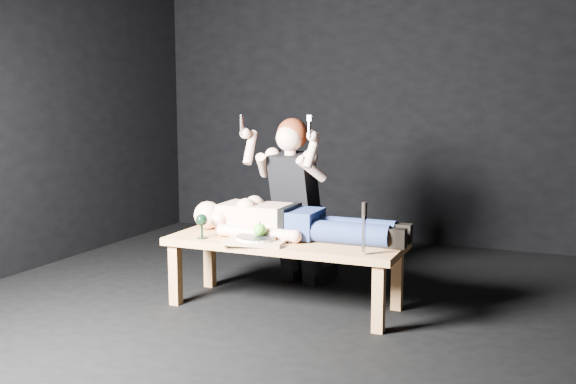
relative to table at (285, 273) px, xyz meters
The scene contains 13 objects.
ground 0.42m from the table, 41.48° to the right, with size 5.00×5.00×0.00m, color black.
back_wall 2.61m from the table, 83.20° to the left, with size 5.00×5.00×0.00m, color black.
table is the anchor object (origin of this frame).
lying_man 0.36m from the table, 65.42° to the left, with size 1.42×0.43×0.25m, color #E4B18C, non-canonical shape.
kneeling_woman 0.68m from the table, 102.58° to the left, with size 0.66×0.74×1.25m, color black, non-canonical shape.
serving_tray 0.31m from the table, 126.81° to the right, with size 0.38×0.27×0.02m, color tan.
plate 0.33m from the table, 126.81° to the right, with size 0.25×0.25×0.02m, color white.
apple 0.36m from the table, 123.91° to the right, with size 0.08×0.08×0.08m, color green.
goblet 0.62m from the table, 159.74° to the right, with size 0.08×0.08×0.16m, color black, non-canonical shape.
fork_flat 0.44m from the table, 149.27° to the right, with size 0.01×0.16×0.01m, color #B2B2B7.
knife_flat 0.30m from the table, 68.26° to the right, with size 0.01×0.16×0.01m, color #B2B2B7.
spoon_flat 0.24m from the table, 59.77° to the right, with size 0.01×0.16×0.01m, color #B2B2B7.
carving_knife 0.73m from the table, 19.23° to the right, with size 0.04×0.04×0.31m, color #B2B2B7, non-canonical shape.
Camera 1 is at (1.38, -3.59, 1.35)m, focal length 41.31 mm.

